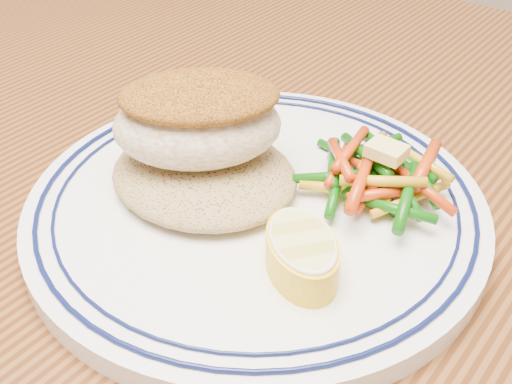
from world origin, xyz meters
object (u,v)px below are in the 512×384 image
object	(u,v)px
fish_fillet	(198,118)
lemon_wedge	(302,252)
dining_table	(210,292)
rice_pilaf	(204,171)
vegetable_pile	(378,174)
plate	(256,205)

from	to	relation	value
fish_fillet	lemon_wedge	xyz separation A→B (m)	(0.10, -0.03, -0.03)
dining_table	rice_pilaf	bearing A→B (deg)	-42.76
vegetable_pile	lemon_wedge	bearing A→B (deg)	-87.64
fish_fillet	vegetable_pile	xyz separation A→B (m)	(0.10, 0.06, -0.03)
plate	vegetable_pile	world-z (taller)	vegetable_pile
fish_fillet	lemon_wedge	world-z (taller)	fish_fillet
dining_table	lemon_wedge	xyz separation A→B (m)	(0.11, -0.04, 0.12)
plate	rice_pilaf	world-z (taller)	rice_pilaf
rice_pilaf	fish_fillet	world-z (taller)	fish_fillet
dining_table	lemon_wedge	distance (m)	0.17
rice_pilaf	fish_fillet	bearing A→B (deg)	143.06
dining_table	plate	bearing A→B (deg)	-2.04
vegetable_pile	lemon_wedge	distance (m)	0.09
rice_pilaf	vegetable_pile	world-z (taller)	vegetable_pile
vegetable_pile	rice_pilaf	bearing A→B (deg)	-145.38
dining_table	fish_fillet	size ratio (longest dim) A/B	11.73
plate	vegetable_pile	size ratio (longest dim) A/B	2.54
dining_table	vegetable_pile	distance (m)	0.17
plate	vegetable_pile	xyz separation A→B (m)	(0.06, 0.05, 0.02)
rice_pilaf	vegetable_pile	distance (m)	0.11
dining_table	rice_pilaf	distance (m)	0.12
dining_table	vegetable_pile	bearing A→B (deg)	26.53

